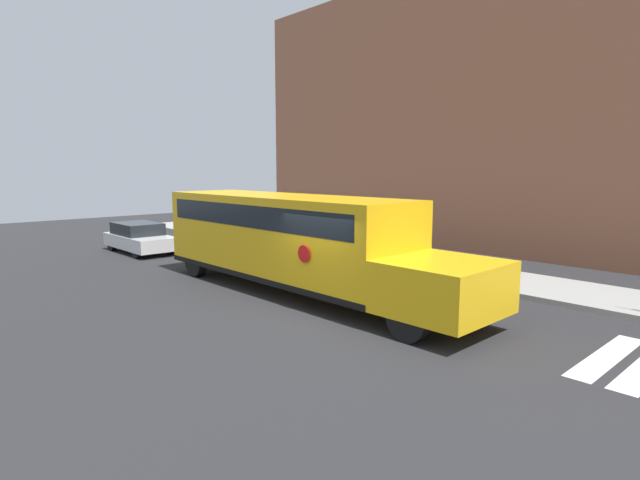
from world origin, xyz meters
TOP-DOWN VIEW (x-y plane):
  - ground_plane at (0.00, 0.00)m, footprint 60.00×60.00m
  - sidewalk_strip at (0.00, 6.50)m, footprint 44.00×3.00m
  - building_backdrop at (0.00, 13.00)m, footprint 32.00×4.00m
  - school_bus at (-2.41, 0.92)m, footprint 11.44×2.57m
  - parked_car at (-12.39, 0.52)m, footprint 4.04×1.71m

SIDE VIEW (x-z plane):
  - ground_plane at x=0.00m, z-range 0.00..0.00m
  - sidewalk_strip at x=0.00m, z-range 0.00..0.15m
  - parked_car at x=-12.39m, z-range 0.00..1.30m
  - school_bus at x=-2.41m, z-range 0.21..3.06m
  - building_backdrop at x=0.00m, z-range 0.00..12.47m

